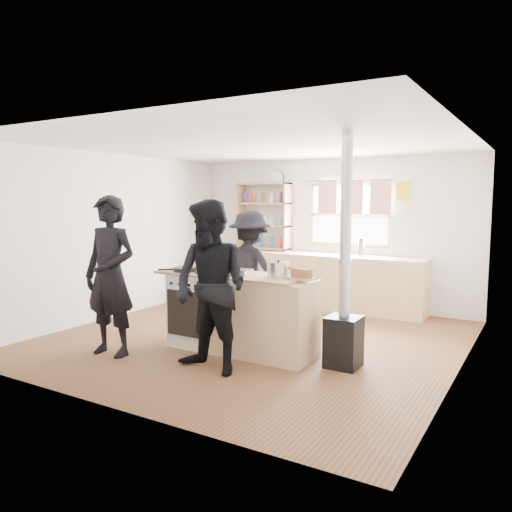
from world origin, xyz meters
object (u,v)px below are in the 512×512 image
person_near_left (110,276)px  person_far (251,270)px  stockpot_counter (278,270)px  skillet_greens (185,269)px  cooking_island (241,313)px  roast_tray (237,272)px  person_near_right (211,287)px  flue_heater (344,309)px  stockpot_stove (219,264)px  bread_board (302,275)px  thermos (361,248)px

person_near_left → person_far: person_near_left is taller
stockpot_counter → skillet_greens: bearing=-172.3°
cooking_island → roast_tray: (0.00, -0.08, 0.50)m
roast_tray → stockpot_counter: bearing=11.6°
roast_tray → person_far: 1.19m
person_near_right → skillet_greens: bearing=150.3°
roast_tray → flue_heater: flue_heater is taller
person_near_left → person_far: bearing=62.4°
person_near_left → person_near_right: person_near_left is taller
stockpot_counter → person_near_left: size_ratio=0.14×
roast_tray → stockpot_stove: 0.43m
person_far → person_near_right: bearing=112.1°
stockpot_stove → person_far: (-0.08, 0.89, -0.19)m
skillet_greens → flue_heater: flue_heater is taller
flue_heater → person_far: bearing=152.3°
person_near_left → cooking_island: bearing=29.7°
person_far → flue_heater: bearing=156.0°
stockpot_counter → stockpot_stove: bearing=174.2°
bread_board → flue_heater: flue_heater is taller
thermos → person_far: bearing=-119.1°
person_near_right → person_far: size_ratio=1.09×
stockpot_counter → bread_board: size_ratio=0.83×
thermos → person_near_left: bearing=-115.8°
skillet_greens → thermos: bearing=67.1°
stockpot_counter → person_near_right: 0.87m
cooking_island → roast_tray: roast_tray is taller
cooking_island → person_far: size_ratio=1.19×
roast_tray → stockpot_stove: (-0.39, 0.19, 0.05)m
person_near_left → stockpot_counter: bearing=21.9°
person_near_right → person_far: 1.86m
stockpot_counter → bread_board: stockpot_counter is taller
stockpot_stove → person_near_left: 1.29m
thermos → person_far: size_ratio=0.17×
skillet_greens → flue_heater: 2.00m
bread_board → skillet_greens: bearing=-174.2°
skillet_greens → bread_board: (1.50, 0.15, 0.02)m
skillet_greens → flue_heater: size_ratio=0.16×
flue_heater → person_near_left: flue_heater is taller
person_near_right → roast_tray: bearing=106.7°
thermos → skillet_greens: (-1.23, -2.91, -0.08)m
person_near_left → person_near_right: 1.36m
flue_heater → person_near_right: (-1.13, -0.86, 0.26)m
stockpot_counter → person_far: (-0.96, 0.98, -0.19)m
skillet_greens → stockpot_stove: (0.33, 0.25, 0.06)m
roast_tray → stockpot_stove: stockpot_stove is taller
person_near_right → person_far: person_near_right is taller
thermos → stockpot_counter: thermos is taller
cooking_island → roast_tray: 0.51m
flue_heater → person_near_left: 2.68m
stockpot_stove → stockpot_counter: (0.87, -0.09, 0.00)m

